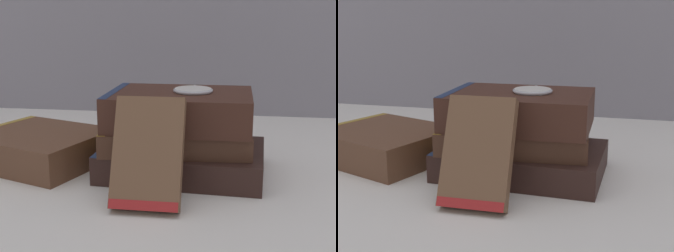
% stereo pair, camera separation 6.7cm
% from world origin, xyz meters
% --- Properties ---
extents(ground_plane, '(3.00, 3.00, 0.00)m').
position_xyz_m(ground_plane, '(0.00, 0.00, 0.00)').
color(ground_plane, white).
extents(book_flat_bottom, '(0.25, 0.18, 0.04)m').
position_xyz_m(book_flat_bottom, '(0.01, 0.03, 0.02)').
color(book_flat_bottom, '#331E19').
rests_on(book_flat_bottom, ground_plane).
extents(book_flat_middle, '(0.23, 0.17, 0.03)m').
position_xyz_m(book_flat_middle, '(0.00, 0.03, 0.06)').
color(book_flat_middle, '#4C2D1E').
rests_on(book_flat_middle, book_flat_bottom).
extents(book_flat_top, '(0.21, 0.15, 0.05)m').
position_xyz_m(book_flat_top, '(0.01, 0.03, 0.10)').
color(book_flat_top, '#422319').
rests_on(book_flat_top, book_flat_middle).
extents(book_side_left, '(0.24, 0.23, 0.05)m').
position_xyz_m(book_side_left, '(-0.23, 0.04, 0.03)').
color(book_side_left, brown).
rests_on(book_side_left, ground_plane).
extents(book_leaning_front, '(0.09, 0.08, 0.14)m').
position_xyz_m(book_leaning_front, '(-0.01, -0.10, 0.06)').
color(book_leaning_front, brown).
rests_on(book_leaning_front, ground_plane).
extents(pocket_watch, '(0.06, 0.06, 0.01)m').
position_xyz_m(pocket_watch, '(0.03, 0.03, 0.13)').
color(pocket_watch, silver).
rests_on(pocket_watch, book_flat_top).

